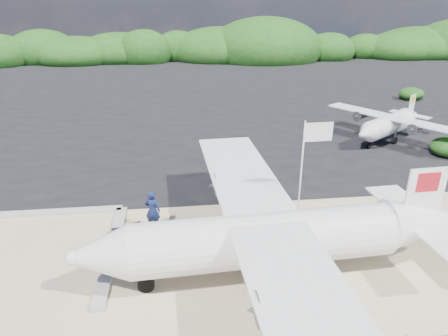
# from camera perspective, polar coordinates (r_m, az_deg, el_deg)

# --- Properties ---
(ground) EXTENTS (160.00, 160.00, 0.00)m
(ground) POSITION_cam_1_polar(r_m,az_deg,el_deg) (15.97, 0.12, -13.85)
(ground) COLOR beige
(asphalt_apron) EXTENTS (90.00, 50.00, 0.04)m
(asphalt_apron) POSITION_cam_1_polar(r_m,az_deg,el_deg) (43.75, -4.55, 10.45)
(asphalt_apron) COLOR #B2B2B2
(asphalt_apron) RESTS_ON ground
(vegetation_band) EXTENTS (124.00, 8.00, 4.40)m
(vegetation_band) POSITION_cam_1_polar(r_m,az_deg,el_deg) (68.35, -5.47, 15.04)
(vegetation_band) COLOR #B2B2B2
(vegetation_band) RESTS_ON ground
(baggage_cart) EXTENTS (2.76, 2.04, 1.24)m
(baggage_cart) POSITION_cam_1_polar(r_m,az_deg,el_deg) (16.85, -11.79, -12.19)
(baggage_cart) COLOR #0C1FB4
(baggage_cart) RESTS_ON ground
(flagpole) EXTENTS (1.12, 0.50, 5.50)m
(flagpole) POSITION_cam_1_polar(r_m,az_deg,el_deg) (17.23, 10.09, -11.15)
(flagpole) COLOR white
(flagpole) RESTS_ON ground
(signboard) EXTENTS (1.94, 0.28, 1.59)m
(signboard) POSITION_cam_1_polar(r_m,az_deg,el_deg) (15.81, 9.82, -14.70)
(signboard) COLOR #512017
(signboard) RESTS_ON ground
(crew_a) EXTENTS (0.81, 0.66, 1.91)m
(crew_a) POSITION_cam_1_polar(r_m,az_deg,el_deg) (18.00, -10.16, -5.99)
(crew_a) COLOR #141F4E
(crew_a) RESTS_ON ground
(crew_b) EXTENTS (1.14, 1.02, 1.94)m
(crew_b) POSITION_cam_1_polar(r_m,az_deg,el_deg) (20.55, 2.24, -1.70)
(crew_b) COLOR #141F4E
(crew_b) RESTS_ON ground
(crew_c) EXTENTS (1.10, 0.72, 1.73)m
(crew_c) POSITION_cam_1_polar(r_m,az_deg,el_deg) (18.79, 6.43, -4.73)
(crew_c) COLOR #141F4E
(crew_c) RESTS_ON ground
(aircraft_large) EXTENTS (18.00, 18.00, 5.15)m
(aircraft_large) POSITION_cam_1_polar(r_m,az_deg,el_deg) (43.82, 21.46, 8.95)
(aircraft_large) COLOR #B2B2B2
(aircraft_large) RESTS_ON ground
(aircraft_small) EXTENTS (10.93, 10.93, 2.84)m
(aircraft_small) POSITION_cam_1_polar(r_m,az_deg,el_deg) (44.06, -24.28, 8.58)
(aircraft_small) COLOR #B2B2B2
(aircraft_small) RESTS_ON ground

